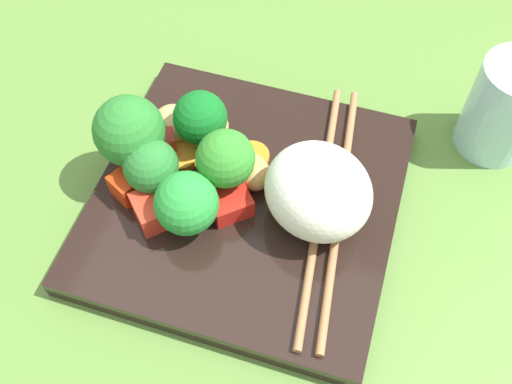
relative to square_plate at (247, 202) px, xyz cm
name	(u,v)px	position (x,y,z in cm)	size (l,w,h in cm)	color
ground_plane	(247,214)	(0.00, 0.00, -1.97)	(110.00, 110.00, 2.00)	#568035
square_plate	(247,202)	(0.00, 0.00, 0.00)	(23.93, 23.93, 1.93)	black
rice_mound	(316,196)	(-5.69, 0.47, 4.34)	(8.36, 7.62, 6.74)	white
broccoli_floret_0	(127,135)	(9.56, 0.41, 5.26)	(5.63, 5.63, 7.27)	#6F9E48
broccoli_floret_1	(200,118)	(5.09, -3.44, 4.67)	(4.40, 4.40, 6.04)	#6A9F54
broccoli_floret_2	(151,167)	(7.07, 1.81, 4.05)	(4.32, 4.32, 5.39)	#61A245
broccoli_floret_3	(226,158)	(1.60, -0.13, 5.07)	(4.54, 4.54, 6.57)	#519A49
broccoli_floret_4	(186,204)	(3.26, 3.96, 3.95)	(4.87, 4.87, 5.48)	#69AF53
carrot_slice_0	(179,157)	(6.47, -1.53, 1.36)	(3.06, 3.06, 0.79)	orange
carrot_slice_1	(198,185)	(3.96, 0.55, 1.34)	(2.06, 2.06, 0.75)	orange
carrot_slice_2	(252,156)	(0.83, -3.66, 1.20)	(2.98, 2.98, 0.48)	orange
pepper_chunk_0	(155,209)	(6.01, 4.20, 2.10)	(2.97, 3.08, 2.27)	red
pepper_chunk_1	(128,186)	(8.94, 2.89, 2.11)	(2.21, 2.26, 2.29)	red
pepper_chunk_2	(156,141)	(8.69, -1.96, 2.09)	(3.15, 2.47, 2.25)	red
pepper_chunk_3	(230,203)	(0.74, 1.70, 1.89)	(3.11, 2.63, 1.85)	red
chicken_piece_0	(219,157)	(3.16, -2.29, 1.83)	(2.56, 2.06, 1.72)	tan
chicken_piece_1	(173,124)	(8.06, -4.03, 2.20)	(3.90, 3.46, 2.48)	tan
chicken_piece_2	(180,200)	(4.55, 2.65, 1.84)	(2.72, 2.56, 1.74)	tan
chicken_piece_3	(255,172)	(-0.19, -1.64, 2.07)	(3.60, 2.71, 2.21)	tan
chicken_piece_4	(216,126)	(4.66, -5.32, 1.81)	(2.71, 2.25, 1.68)	tan
chopstick_pair	(330,205)	(-6.63, -1.07, 1.29)	(5.58, 24.33, 0.65)	#A36E44
drinking_glass	(505,108)	(-18.18, -13.75, 3.44)	(6.36, 6.36, 8.82)	#ADD9E4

